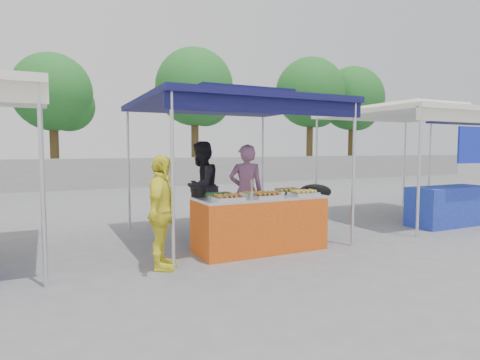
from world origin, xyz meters
name	(u,v)px	position (x,y,z in m)	size (l,w,h in m)	color
ground_plane	(257,249)	(0.00, 0.00, 0.00)	(80.00, 80.00, 0.00)	slate
back_wall	(127,173)	(0.00, 11.00, 0.60)	(40.00, 0.25, 1.20)	gray
main_canopy	(231,104)	(0.00, 0.97, 2.37)	(3.20, 3.20, 2.57)	silver
neighbor_stall_right	(427,148)	(4.50, 0.57, 1.60)	(3.20, 3.20, 2.57)	silver
tree_1	(56,96)	(-2.45, 13.19, 3.79)	(3.32, 3.22, 5.54)	#4B391D
tree_2	(197,91)	(3.75, 13.04, 4.37)	(3.73, 3.71, 6.38)	#4B391D
tree_3	(312,96)	(10.66, 13.27, 4.55)	(3.87, 3.87, 6.65)	#4B391D
tree_4	(353,102)	(13.59, 13.16, 4.36)	(3.73, 3.71, 6.38)	#4B391D
vendor_table	(260,223)	(0.00, -0.10, 0.43)	(2.00, 0.80, 0.85)	#E15514
food_tray_fl	(228,198)	(-0.64, -0.34, 0.88)	(0.42, 0.30, 0.07)	white
food_tray_fm	(266,196)	(-0.02, -0.34, 0.88)	(0.42, 0.30, 0.07)	white
food_tray_fr	(304,193)	(0.66, -0.33, 0.88)	(0.42, 0.30, 0.07)	white
food_tray_bl	(220,195)	(-0.64, -0.02, 0.88)	(0.42, 0.30, 0.07)	white
food_tray_bm	(256,194)	(-0.03, -0.03, 0.88)	(0.42, 0.30, 0.07)	white
food_tray_br	(287,191)	(0.57, 0.01, 0.88)	(0.42, 0.30, 0.07)	white
cooking_pot	(199,192)	(-0.87, 0.24, 0.92)	(0.23, 0.23, 0.14)	black
skewer_cup	(252,195)	(-0.21, -0.25, 0.90)	(0.07, 0.07, 0.09)	silver
wok_burner	(315,206)	(1.33, 0.29, 0.57)	(0.57, 0.57, 0.96)	black
crate_left	(218,236)	(-0.44, 0.53, 0.14)	(0.47, 0.33, 0.28)	#172BBD
crate_right	(258,229)	(0.37, 0.63, 0.16)	(0.54, 0.38, 0.32)	#172BBD
crate_stacked	(258,211)	(0.37, 0.63, 0.48)	(0.52, 0.37, 0.31)	#172BBD
vendor_woman	(246,192)	(0.20, 0.77, 0.83)	(0.60, 0.40, 1.65)	#A0658C
helper_man	(201,187)	(-0.30, 1.66, 0.86)	(0.84, 0.65, 1.72)	#232228
customer_person	(161,212)	(-1.63, -0.40, 0.75)	(0.88, 0.37, 1.51)	#FFF438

